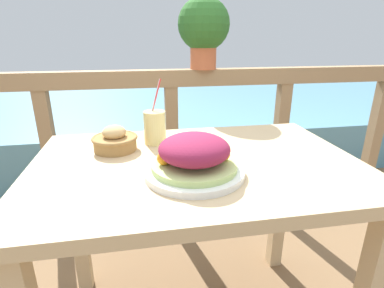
{
  "coord_description": "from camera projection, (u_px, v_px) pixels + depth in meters",
  "views": [
    {
      "loc": [
        -0.18,
        -0.9,
        1.15
      ],
      "look_at": [
        -0.02,
        -0.0,
        0.82
      ],
      "focal_mm": 28.0,
      "sensor_mm": 36.0,
      "label": 1
    }
  ],
  "objects": [
    {
      "name": "potted_plant",
      "position": [
        204.0,
        28.0,
        1.58
      ],
      "size": [
        0.28,
        0.28,
        0.37
      ],
      "color": "#B75B38",
      "rests_on": "railing_fence"
    },
    {
      "name": "salad_plate",
      "position": [
        194.0,
        158.0,
        0.88
      ],
      "size": [
        0.3,
        0.3,
        0.12
      ],
      "color": "silver",
      "rests_on": "patio_table"
    },
    {
      "name": "patio_table",
      "position": [
        197.0,
        191.0,
        1.03
      ],
      "size": [
        1.08,
        0.72,
        0.76
      ],
      "color": "tan",
      "rests_on": "ground_plane"
    },
    {
      "name": "drink_glass",
      "position": [
        155.0,
        127.0,
        1.13
      ],
      "size": [
        0.08,
        0.08,
        0.24
      ],
      "color": "#DBCC7F",
      "rests_on": "patio_table"
    },
    {
      "name": "bread_basket",
      "position": [
        115.0,
        140.0,
        1.07
      ],
      "size": [
        0.16,
        0.16,
        0.09
      ],
      "color": "olive",
      "rests_on": "patio_table"
    },
    {
      "name": "sea_backdrop",
      "position": [
        152.0,
        106.0,
        4.2
      ],
      "size": [
        12.0,
        4.0,
        0.42
      ],
      "color": "#568EA8",
      "rests_on": "ground_plane"
    },
    {
      "name": "railing_fence",
      "position": [
        172.0,
        122.0,
        1.73
      ],
      "size": [
        2.8,
        0.08,
        0.97
      ],
      "color": "#937551",
      "rests_on": "ground_plane"
    }
  ]
}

